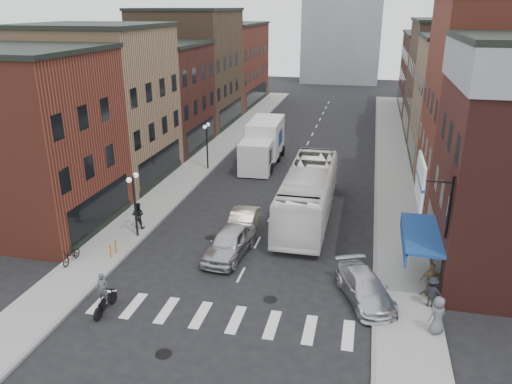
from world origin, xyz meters
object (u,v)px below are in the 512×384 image
at_px(billboard_sign, 422,182).
at_px(motorcycle_rider, 104,294).
at_px(ped_right_b, 431,280).
at_px(curb_car, 365,288).
at_px(ped_left_solo, 138,215).
at_px(box_truck, 263,144).
at_px(parked_bicycle, 71,255).
at_px(sedan_left_far, 243,223).
at_px(ped_right_c, 438,315).
at_px(ped_right_a, 431,292).
at_px(streetlamp_near, 134,194).
at_px(transit_bus, 308,193).
at_px(streetlamp_far, 207,138).
at_px(sedan_left_near, 229,242).
at_px(bike_rack, 113,249).

xyz_separation_m(billboard_sign, motorcycle_rider, (-13.94, -4.27, -5.17)).
bearing_deg(ped_right_b, curb_car, 5.48).
height_order(motorcycle_rider, ped_left_solo, motorcycle_rider).
bearing_deg(box_truck, parked_bicycle, -109.52).
height_order(sedan_left_far, parked_bicycle, sedan_left_far).
relative_size(box_truck, ped_right_c, 5.09).
height_order(box_truck, ped_right_a, box_truck).
bearing_deg(curb_car, streetlamp_near, 141.13).
height_order(streetlamp_near, sedan_left_far, streetlamp_near).
bearing_deg(transit_bus, streetlamp_near, -150.83).
bearing_deg(streetlamp_far, sedan_left_near, -67.52).
relative_size(billboard_sign, bike_rack, 4.62).
relative_size(sedan_left_near, ped_right_b, 2.79).
relative_size(transit_bus, curb_car, 2.71).
bearing_deg(ped_left_solo, motorcycle_rider, 105.36).
distance_m(box_truck, motorcycle_rider, 24.66).
relative_size(sedan_left_far, curb_car, 0.95).
xyz_separation_m(sedan_left_far, ped_left_solo, (-6.66, -0.90, 0.28)).
bearing_deg(transit_bus, billboard_sign, -56.17).
bearing_deg(bike_rack, curb_car, -5.27).
relative_size(streetlamp_near, motorcycle_rider, 2.00).
distance_m(billboard_sign, streetlamp_near, 16.68).
bearing_deg(transit_bus, sedan_left_far, -135.77).
xyz_separation_m(streetlamp_far, curb_car, (13.90, -18.00, -2.24)).
bearing_deg(ped_right_a, billboard_sign, -27.84).
xyz_separation_m(streetlamp_far, sedan_left_near, (6.21, -15.00, -2.07)).
height_order(box_truck, ped_right_b, box_truck).
height_order(streetlamp_near, curb_car, streetlamp_near).
bearing_deg(sedan_left_far, ped_right_c, -39.32).
xyz_separation_m(bike_rack, sedan_left_near, (6.41, 1.70, 0.29)).
bearing_deg(streetlamp_near, parked_bicycle, -117.29).
relative_size(streetlamp_near, ped_right_c, 2.34).
bearing_deg(sedan_left_near, ped_right_a, -10.45).
height_order(sedan_left_near, curb_car, sedan_left_near).
relative_size(bike_rack, sedan_left_near, 0.16).
bearing_deg(transit_bus, streetlamp_far, 139.12).
relative_size(motorcycle_rider, ped_left_solo, 1.19).
xyz_separation_m(billboard_sign, parked_bicycle, (-18.04, -0.48, -5.55)).
height_order(streetlamp_near, streetlamp_far, same).
height_order(sedan_left_near, ped_left_solo, ped_left_solo).
relative_size(curb_car, ped_right_b, 2.63).
height_order(billboard_sign, ped_left_solo, billboard_sign).
bearing_deg(curb_car, ped_right_b, -7.20).
height_order(transit_bus, curb_car, transit_bus).
bearing_deg(curb_car, sedan_left_far, 119.18).
bearing_deg(sedan_left_far, parked_bicycle, -146.37).
bearing_deg(streetlamp_far, ped_left_solo, -91.94).
distance_m(streetlamp_near, box_truck, 17.35).
relative_size(box_truck, ped_right_a, 5.70).
distance_m(streetlamp_far, ped_right_b, 24.21).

